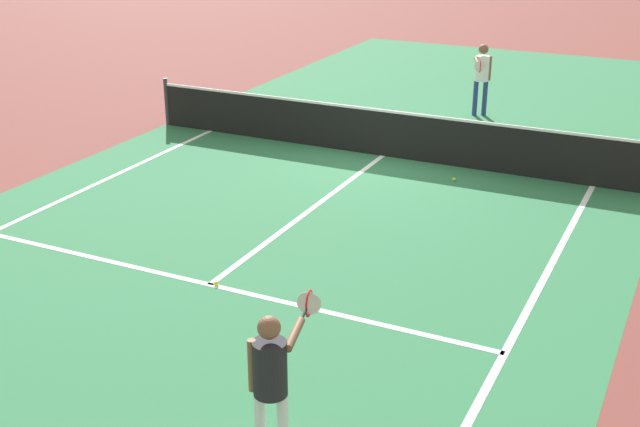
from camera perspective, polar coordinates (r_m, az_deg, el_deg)
ground_plane at (r=16.93m, az=4.31°, el=3.95°), size 60.00×60.00×0.00m
court_surface_inbounds at (r=16.93m, az=4.31°, el=3.95°), size 10.62×24.40×0.00m
line_sideline_left at (r=14.44m, az=-20.35°, el=-0.63°), size 0.10×11.89×0.01m
line_sideline_right at (r=10.60m, az=13.10°, el=-8.13°), size 0.10×11.89×0.01m
line_service_near at (r=11.64m, az=-7.53°, el=-4.84°), size 8.22×0.10×0.01m
line_center_service at (r=14.17m, az=-0.51°, el=0.38°), size 0.10×6.40×0.01m
net at (r=16.79m, az=4.36°, el=5.55°), size 10.59×0.09×1.07m
player_near at (r=7.81m, az=-3.33°, el=-10.86°), size 0.41×1.20×1.59m
player_far at (r=19.94m, az=11.00°, el=9.48°), size 0.49×1.21×1.68m
tennis_ball_mid_court at (r=11.59m, az=-7.10°, el=-4.77°), size 0.07×0.07×0.07m
tennis_ball_near_net at (r=15.64m, az=9.14°, el=2.31°), size 0.07×0.07×0.07m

